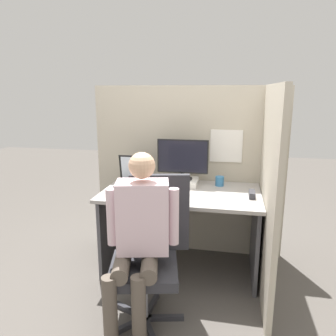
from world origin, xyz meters
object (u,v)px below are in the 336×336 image
(monitor, at_px, (183,159))
(laptop, at_px, (134,180))
(paper_box, at_px, (182,182))
(stapler, at_px, (252,194))
(coffee_mug, at_px, (220,181))
(carrot_toy, at_px, (173,200))
(person, at_px, (139,232))
(office_chair, at_px, (151,249))

(monitor, height_order, laptop, monitor)
(paper_box, relative_size, monitor, 0.60)
(monitor, distance_m, stapler, 0.71)
(paper_box, distance_m, coffee_mug, 0.35)
(monitor, height_order, coffee_mug, monitor)
(carrot_toy, relative_size, person, 0.12)
(monitor, xyz_separation_m, stapler, (0.62, -0.25, -0.22))
(laptop, distance_m, coffee_mug, 0.79)
(monitor, height_order, office_chair, monitor)
(laptop, height_order, coffee_mug, laptop)
(office_chair, height_order, person, person)
(carrot_toy, xyz_separation_m, coffee_mug, (0.34, 0.53, 0.03))
(office_chair, distance_m, person, 0.26)
(carrot_toy, distance_m, person, 0.53)
(person, bearing_deg, stapler, 45.37)
(monitor, height_order, stapler, monitor)
(monitor, relative_size, stapler, 3.21)
(person, relative_size, coffee_mug, 13.93)
(paper_box, xyz_separation_m, monitor, (0.00, 0.00, 0.22))
(laptop, height_order, person, person)
(stapler, relative_size, carrot_toy, 1.03)
(paper_box, distance_m, monitor, 0.22)
(stapler, height_order, person, person)
(carrot_toy, bearing_deg, paper_box, 90.58)
(stapler, bearing_deg, laptop, 173.56)
(office_chair, distance_m, coffee_mug, 1.02)
(carrot_toy, height_order, person, person)
(office_chair, xyz_separation_m, person, (-0.04, -0.16, 0.20))
(paper_box, relative_size, coffee_mug, 3.19)
(paper_box, relative_size, stapler, 1.91)
(monitor, distance_m, person, 1.06)
(carrot_toy, relative_size, coffee_mug, 1.63)
(monitor, relative_size, laptop, 1.49)
(laptop, bearing_deg, paper_box, 16.06)
(person, bearing_deg, monitor, 82.74)
(stapler, xyz_separation_m, person, (-0.75, -0.76, -0.07))
(stapler, bearing_deg, coffee_mug, 134.69)
(laptop, bearing_deg, carrot_toy, -39.74)
(paper_box, xyz_separation_m, carrot_toy, (0.01, -0.49, -0.01))
(stapler, xyz_separation_m, office_chair, (-0.71, -0.60, -0.27))
(paper_box, height_order, person, person)
(laptop, relative_size, stapler, 2.16)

